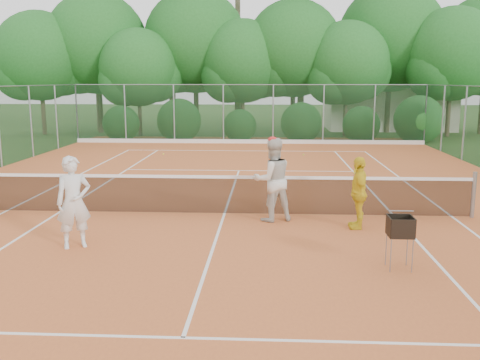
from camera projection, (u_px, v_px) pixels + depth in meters
The scene contains 14 objects.
ground at pixel (224, 215), 13.08m from camera, with size 120.00×120.00×0.00m, color #284A1A.
clay_court at pixel (224, 214), 13.08m from camera, with size 18.00×36.00×0.02m, color #C9632E.
club_building at pixel (387, 106), 35.89m from camera, with size 8.00×5.00×3.00m, color beige.
tennis_net at pixel (224, 194), 12.99m from camera, with size 11.97×0.10×1.10m.
player_white at pixel (74, 202), 10.35m from camera, with size 0.66×0.43×1.80m, color silver.
player_center_grp at pixel (272, 179), 12.32m from camera, with size 1.14×1.02×1.97m.
player_yellow at pixel (358, 193), 11.72m from camera, with size 0.94×0.39×1.60m, color yellow.
ball_hopper at pixel (400, 228), 9.17m from camera, with size 0.41×0.41×0.93m.
stray_ball_a at pixel (163, 154), 23.44m from camera, with size 0.07×0.07×0.07m, color #DCEA36.
stray_ball_b at pixel (304, 155), 23.27m from camera, with size 0.07×0.07×0.07m, color #B4D130.
stray_ball_c at pixel (357, 163), 20.93m from camera, with size 0.07×0.07×0.07m, color yellow.
court_markings at pixel (224, 214), 13.08m from camera, with size 11.03×23.83×0.01m.
fence_back at pixel (248, 114), 27.53m from camera, with size 18.07×0.07×3.00m.
tropical_treeline at pixel (276, 48), 31.91m from camera, with size 32.10×8.49×15.03m.
Camera 1 is at (1.06, -12.66, 3.25)m, focal length 40.00 mm.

